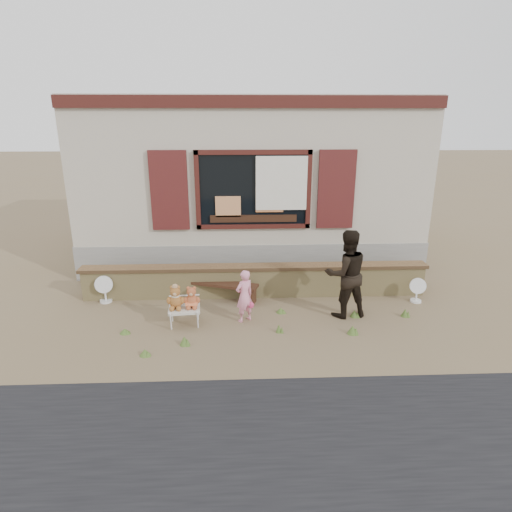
{
  "coord_description": "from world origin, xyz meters",
  "views": [
    {
      "loc": [
        -0.33,
        -7.23,
        3.57
      ],
      "look_at": [
        0.0,
        0.6,
        1.0
      ],
      "focal_mm": 30.0,
      "sensor_mm": 36.0,
      "label": 1
    }
  ],
  "objects_px": {
    "teddy_bear_left": "(176,297)",
    "teddy_bear_right": "(192,296)",
    "folding_chair": "(184,309)",
    "child": "(244,296)",
    "bench": "(221,287)",
    "adult": "(346,274)"
  },
  "relations": [
    {
      "from": "child",
      "to": "folding_chair",
      "type": "bearing_deg",
      "value": -28.28
    },
    {
      "from": "teddy_bear_left",
      "to": "child",
      "type": "distance_m",
      "value": 1.22
    },
    {
      "from": "folding_chair",
      "to": "child",
      "type": "relative_size",
      "value": 0.6
    },
    {
      "from": "folding_chair",
      "to": "teddy_bear_left",
      "type": "bearing_deg",
      "value": 180.0
    },
    {
      "from": "teddy_bear_left",
      "to": "adult",
      "type": "xyz_separation_m",
      "value": [
        3.08,
        0.27,
        0.28
      ]
    },
    {
      "from": "adult",
      "to": "child",
      "type": "bearing_deg",
      "value": -4.99
    },
    {
      "from": "child",
      "to": "adult",
      "type": "xyz_separation_m",
      "value": [
        1.87,
        0.16,
        0.34
      ]
    },
    {
      "from": "child",
      "to": "bench",
      "type": "bearing_deg",
      "value": -98.19
    },
    {
      "from": "folding_chair",
      "to": "child",
      "type": "bearing_deg",
      "value": 0.39
    },
    {
      "from": "folding_chair",
      "to": "teddy_bear_right",
      "type": "xyz_separation_m",
      "value": [
        0.14,
        0.01,
        0.23
      ]
    },
    {
      "from": "bench",
      "to": "folding_chair",
      "type": "relative_size",
      "value": 2.57
    },
    {
      "from": "teddy_bear_right",
      "to": "adult",
      "type": "distance_m",
      "value": 2.83
    },
    {
      "from": "bench",
      "to": "teddy_bear_right",
      "type": "bearing_deg",
      "value": -95.38
    },
    {
      "from": "child",
      "to": "adult",
      "type": "height_order",
      "value": "adult"
    },
    {
      "from": "folding_chair",
      "to": "adult",
      "type": "height_order",
      "value": "adult"
    },
    {
      "from": "teddy_bear_left",
      "to": "teddy_bear_right",
      "type": "distance_m",
      "value": 0.28
    },
    {
      "from": "bench",
      "to": "teddy_bear_right",
      "type": "relative_size",
      "value": 3.77
    },
    {
      "from": "teddy_bear_left",
      "to": "child",
      "type": "relative_size",
      "value": 0.44
    },
    {
      "from": "teddy_bear_right",
      "to": "adult",
      "type": "bearing_deg",
      "value": 0.04
    },
    {
      "from": "folding_chair",
      "to": "teddy_bear_right",
      "type": "distance_m",
      "value": 0.27
    },
    {
      "from": "teddy_bear_right",
      "to": "adult",
      "type": "xyz_separation_m",
      "value": [
        2.8,
        0.25,
        0.29
      ]
    },
    {
      "from": "folding_chair",
      "to": "child",
      "type": "height_order",
      "value": "child"
    }
  ]
}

